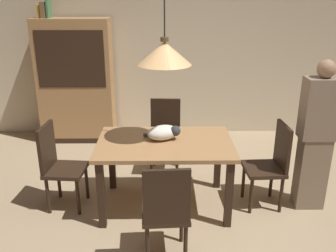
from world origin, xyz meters
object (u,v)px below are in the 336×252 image
at_px(book_yellow_short, 40,11).
at_px(book_brown_thick, 44,10).
at_px(dining_table, 165,151).
at_px(chair_left_side, 58,163).
at_px(chair_right_side, 271,162).
at_px(cat_sleeping, 164,132).
at_px(chair_far_back, 165,132).
at_px(hutch_bookcase, 76,84).
at_px(person_standing, 316,137).
at_px(chair_near_front, 166,209).
at_px(book_green_slim, 49,8).
at_px(pendant_lamp, 165,53).

bearing_deg(book_yellow_short, book_brown_thick, 0.00).
bearing_deg(dining_table, chair_left_side, 179.65).
height_order(chair_right_side, cat_sleeping, chair_right_side).
relative_size(chair_far_back, chair_left_side, 1.00).
relative_size(hutch_bookcase, book_yellow_short, 9.25).
xyz_separation_m(book_brown_thick, person_standing, (3.25, -1.98, -1.15)).
relative_size(chair_far_back, cat_sleeping, 2.28).
bearing_deg(chair_near_front, person_standing, 28.93).
xyz_separation_m(chair_right_side, cat_sleeping, (-1.14, 0.07, 0.32)).
xyz_separation_m(chair_left_side, book_brown_thick, (-0.57, 1.95, 1.45)).
relative_size(dining_table, chair_left_side, 1.51).
bearing_deg(book_green_slim, book_brown_thick, 180.00).
xyz_separation_m(dining_table, chair_near_front, (0.00, -0.88, -0.14)).
distance_m(chair_left_side, cat_sleeping, 1.17).
height_order(chair_right_side, book_green_slim, book_green_slim).
height_order(chair_right_side, chair_near_front, same).
relative_size(chair_right_side, pendant_lamp, 0.72).
distance_m(chair_near_front, hutch_bookcase, 3.16).
distance_m(chair_left_side, chair_near_front, 1.44).
height_order(chair_right_side, hutch_bookcase, hutch_bookcase).
distance_m(chair_right_side, person_standing, 0.52).
xyz_separation_m(chair_near_front, cat_sleeping, (-0.01, 0.95, 0.32)).
bearing_deg(book_green_slim, chair_left_side, -75.45).
bearing_deg(dining_table, book_green_slim, 129.83).
xyz_separation_m(chair_far_back, chair_near_front, (0.00, -1.76, 0.00)).
relative_size(chair_near_front, pendant_lamp, 0.72).
relative_size(chair_far_back, chair_near_front, 1.00).
bearing_deg(book_yellow_short, book_green_slim, 0.00).
relative_size(chair_right_side, person_standing, 0.58).
xyz_separation_m(chair_left_side, book_yellow_short, (-0.64, 1.95, 1.43)).
bearing_deg(chair_near_front, chair_far_back, 90.01).
xyz_separation_m(dining_table, cat_sleeping, (-0.01, 0.07, 0.18)).
xyz_separation_m(chair_right_side, book_green_slim, (-2.76, 1.96, 1.47)).
bearing_deg(book_brown_thick, dining_table, -49.13).
xyz_separation_m(chair_left_side, book_green_slim, (-0.51, 1.95, 1.47)).
bearing_deg(book_green_slim, chair_near_front, -59.99).
bearing_deg(hutch_bookcase, book_yellow_short, 179.80).
height_order(chair_near_front, book_green_slim, book_green_slim).
bearing_deg(chair_left_side, chair_far_back, 37.58).
relative_size(chair_far_back, chair_right_side, 1.00).
height_order(chair_far_back, pendant_lamp, pendant_lamp).
bearing_deg(book_brown_thick, book_green_slim, 0.00).
bearing_deg(book_brown_thick, chair_far_back, -32.46).
bearing_deg(book_yellow_short, chair_far_back, -31.44).
bearing_deg(chair_far_back, chair_left_side, -142.42).
distance_m(cat_sleeping, book_yellow_short, 2.81).
relative_size(cat_sleeping, book_green_slim, 1.57).
xyz_separation_m(hutch_bookcase, person_standing, (2.89, -1.98, -0.08)).
height_order(chair_near_front, cat_sleeping, chair_near_front).
relative_size(dining_table, cat_sleeping, 3.43).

